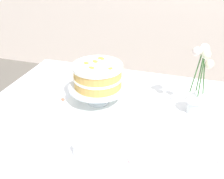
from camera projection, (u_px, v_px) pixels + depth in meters
dining_table at (121, 134)px, 1.19m from camera, size 1.40×1.00×0.74m
linen_napkin at (99, 102)px, 1.27m from camera, size 0.35×0.35×0.00m
cake_stand at (98, 88)px, 1.23m from camera, size 0.29×0.29×0.10m
layer_cake at (98, 75)px, 1.19m from camera, size 0.24×0.24×0.12m
flower_vase at (198, 88)px, 1.12m from camera, size 0.10×0.09×0.34m
teacup at (82, 151)px, 0.93m from camera, size 0.12×0.12×0.06m
loose_petal_1 at (131, 160)px, 0.92m from camera, size 0.04×0.04×0.01m
loose_petal_2 at (221, 162)px, 0.91m from camera, size 0.04×0.04×0.00m
loose_petal_3 at (63, 99)px, 1.29m from camera, size 0.04×0.04×0.01m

